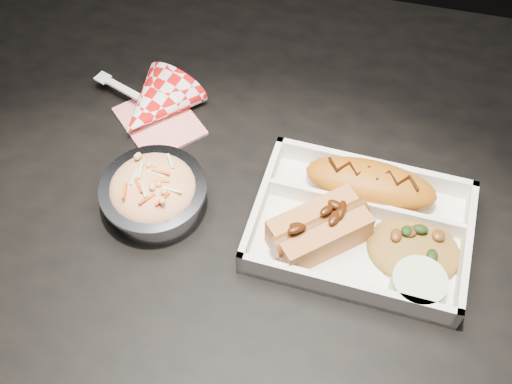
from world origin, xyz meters
TOP-DOWN VIEW (x-y plane):
  - dining_table at (0.00, 0.00)m, footprint 1.20×0.80m
  - food_tray at (0.11, -0.04)m, footprint 0.26×0.19m
  - fried_pastry at (0.11, 0.01)m, footprint 0.16×0.07m
  - hotdog at (0.06, -0.07)m, footprint 0.12×0.12m
  - fried_rice_mound at (0.17, -0.06)m, footprint 0.11×0.09m
  - cupcake_liner at (0.18, -0.11)m, footprint 0.06×0.06m
  - foil_coleslaw_cup at (-0.14, -0.06)m, footprint 0.13×0.13m
  - napkin_fork at (-0.19, 0.08)m, footprint 0.18×0.15m

SIDE VIEW (x-z plane):
  - dining_table at x=0.00m, z-range 0.28..1.03m
  - food_tray at x=0.11m, z-range 0.74..0.78m
  - napkin_fork at x=-0.19m, z-range 0.72..0.82m
  - cupcake_liner at x=0.18m, z-range 0.76..0.79m
  - fried_rice_mound at x=0.17m, z-range 0.76..0.79m
  - fried_pastry at x=0.11m, z-range 0.76..0.80m
  - foil_coleslaw_cup at x=-0.14m, z-range 0.75..0.81m
  - hotdog at x=0.06m, z-range 0.75..0.81m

